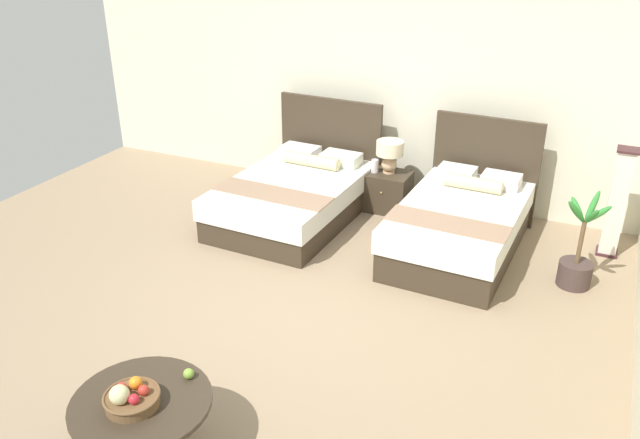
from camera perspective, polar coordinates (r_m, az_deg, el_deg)
ground_plane at (r=6.09m, az=-1.55°, el=-8.45°), size 9.36×9.85×0.02m
wall_back at (r=8.23m, az=8.12°, el=10.86°), size 9.36×0.12×2.68m
bed_near_window at (r=7.81m, az=-2.15°, el=2.22°), size 1.46×2.15×1.25m
bed_near_corner at (r=7.19m, az=12.30°, el=-0.33°), size 1.30×2.08×1.27m
nightstand at (r=8.09m, az=5.95°, el=2.50°), size 0.54×0.47×0.48m
table_lamp at (r=7.92m, az=6.17°, el=5.91°), size 0.33×0.33×0.40m
vase at (r=7.98m, az=4.85°, el=4.73°), size 0.09×0.09×0.16m
coffee_table at (r=4.67m, az=-15.36°, el=-16.18°), size 0.94×0.94×0.47m
fruit_bowl at (r=4.53m, az=-16.35°, el=-14.82°), size 0.37×0.37×0.20m
loose_apple at (r=4.68m, az=-11.51°, el=-13.17°), size 0.07×0.07×0.07m
floor_lamp_corner at (r=7.52m, az=24.71°, el=1.33°), size 0.22×0.22×1.21m
potted_palm at (r=6.88m, az=21.68°, el=-3.58°), size 0.43×0.45×1.00m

